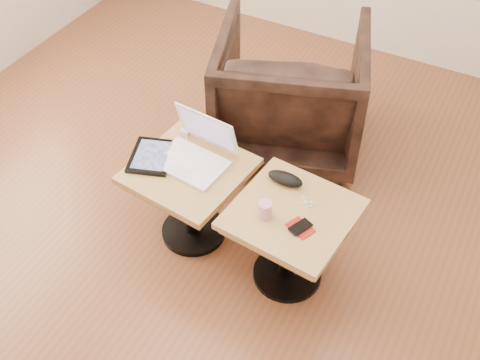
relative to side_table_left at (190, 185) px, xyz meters
The scene contains 11 objects.
room_shell 1.02m from the side_table_left, 16.89° to the right, with size 4.52×4.52×2.71m.
side_table_left is the anchor object (origin of this frame).
side_table_right 0.56m from the side_table_left, ahead, with size 0.58×0.58×0.48m.
laptop 0.18m from the side_table_left, 89.48° to the left, with size 0.37×0.33×0.24m.
tablet 0.24m from the side_table_left, behind, with size 0.27×0.31×0.02m.
charging_adapter 0.29m from the side_table_left, 124.89° to the left, with size 0.04×0.04×0.03m, color white.
glasses_case 0.49m from the side_table_left, 15.89° to the left, with size 0.17×0.08×0.05m, color black.
striped_cup 0.50m from the side_table_left, 12.68° to the right, with size 0.06×0.06×0.08m, color #CC3E7C.
earbuds_tangle 0.62m from the side_table_left, ahead, with size 0.07×0.05×0.01m.
phone_on_sleeve 0.65m from the side_table_left, ahead, with size 0.14×0.12×0.01m.
armchair 0.92m from the side_table_left, 82.12° to the left, with size 0.82×0.85×0.77m, color black.
Camera 1 is at (0.96, -1.66, 2.48)m, focal length 45.00 mm.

